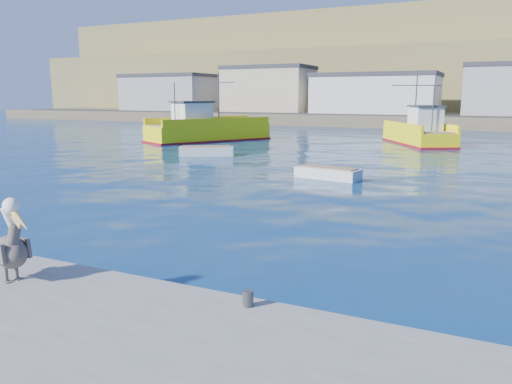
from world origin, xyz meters
TOP-DOWN VIEW (x-y plane):
  - ground at (0.00, 0.00)m, footprint 260.00×260.00m
  - dock_bollards at (0.60, -3.40)m, footprint 36.20×0.20m
  - far_shore at (0.00, 109.20)m, footprint 200.00×81.00m
  - trawler_yellow_a at (-18.44, 30.66)m, footprint 9.34×12.64m
  - trawler_yellow_b at (0.74, 35.81)m, footprint 7.71×10.07m
  - skiff_left at (-12.11, 20.19)m, footprint 4.07×3.09m
  - skiff_mid at (-0.96, 14.07)m, footprint 3.61×1.82m
  - pelican at (-2.00, -4.37)m, footprint 1.46×0.81m

SIDE VIEW (x-z plane):
  - ground at x=0.00m, z-range 0.00..0.00m
  - skiff_mid at x=-0.96m, z-range -0.13..0.61m
  - skiff_left at x=-12.11m, z-range -0.15..0.70m
  - dock_bollards at x=0.60m, z-range 0.50..0.80m
  - trawler_yellow_b at x=0.74m, z-range -2.20..4.11m
  - trawler_yellow_a at x=-18.44m, z-range -2.23..4.40m
  - pelican at x=-2.00m, z-range 0.37..2.17m
  - far_shore at x=0.00m, z-range -3.02..20.98m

